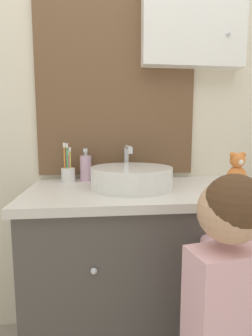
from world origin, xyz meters
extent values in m
cube|color=beige|center=(0.00, 0.63, 1.25)|extent=(3.20, 0.06, 2.50)
cube|color=brown|center=(-0.12, 0.59, 1.46)|extent=(0.84, 0.02, 1.17)
cube|color=#B2C1CC|center=(-0.12, 0.58, 1.46)|extent=(0.78, 0.01, 1.11)
cube|color=white|center=(0.28, 0.55, 1.75)|extent=(0.54, 0.10, 0.63)
sphere|color=silver|center=(0.44, 0.49, 1.60)|extent=(0.02, 0.02, 0.02)
cube|color=#4C4742|center=(0.00, 0.31, 0.41)|extent=(1.04, 0.53, 0.81)
cube|color=beige|center=(0.00, 0.31, 0.83)|extent=(1.08, 0.57, 0.03)
sphere|color=silver|center=(-0.24, 0.04, 0.61)|extent=(0.02, 0.02, 0.02)
sphere|color=silver|center=(0.24, 0.04, 0.61)|extent=(0.02, 0.02, 0.02)
cylinder|color=white|center=(-0.07, 0.32, 0.90)|extent=(0.37, 0.37, 0.10)
cylinder|color=silver|center=(-0.07, 0.32, 0.94)|extent=(0.30, 0.30, 0.01)
cylinder|color=silver|center=(-0.07, 0.53, 0.94)|extent=(0.02, 0.02, 0.18)
cylinder|color=silver|center=(-0.07, 0.45, 1.02)|extent=(0.02, 0.17, 0.02)
cylinder|color=silver|center=(-0.07, 0.36, 1.01)|extent=(0.02, 0.02, 0.02)
sphere|color=white|center=(0.03, 0.53, 0.88)|extent=(0.05, 0.05, 0.05)
cylinder|color=silver|center=(-0.38, 0.51, 0.88)|extent=(0.07, 0.07, 0.07)
cylinder|color=#E5CC4C|center=(-0.36, 0.51, 0.94)|extent=(0.01, 0.01, 0.16)
cube|color=white|center=(-0.36, 0.51, 1.01)|extent=(0.01, 0.02, 0.02)
cylinder|color=pink|center=(-0.37, 0.52, 0.93)|extent=(0.01, 0.01, 0.15)
cube|color=white|center=(-0.37, 0.52, 1.00)|extent=(0.01, 0.02, 0.02)
cylinder|color=orange|center=(-0.39, 0.51, 0.95)|extent=(0.01, 0.01, 0.19)
cube|color=white|center=(-0.39, 0.51, 1.04)|extent=(0.01, 0.02, 0.02)
cylinder|color=#47B26B|center=(-0.38, 0.50, 0.95)|extent=(0.01, 0.01, 0.18)
cube|color=white|center=(-0.38, 0.50, 1.03)|extent=(0.01, 0.02, 0.02)
cylinder|color=#CCA3BC|center=(-0.29, 0.52, 0.91)|extent=(0.06, 0.06, 0.13)
cylinder|color=silver|center=(-0.29, 0.52, 0.99)|extent=(0.02, 0.02, 0.02)
cube|color=silver|center=(-0.29, 0.51, 1.01)|extent=(0.02, 0.03, 0.02)
cube|color=beige|center=(0.14, -0.18, 0.57)|extent=(0.24, 0.16, 0.40)
sphere|color=tan|center=(0.14, -0.18, 0.88)|extent=(0.18, 0.18, 0.18)
sphere|color=#4C331E|center=(0.14, -0.20, 0.91)|extent=(0.17, 0.17, 0.17)
cylinder|color=beige|center=(0.18, 0.04, 0.70)|extent=(0.10, 0.30, 0.05)
cylinder|color=pink|center=(0.15, 0.19, 0.74)|extent=(0.02, 0.05, 0.12)
ellipsoid|color=orange|center=(0.41, 0.28, 0.90)|extent=(0.09, 0.07, 0.10)
sphere|color=orange|center=(0.41, 0.28, 0.97)|extent=(0.07, 0.07, 0.07)
sphere|color=orange|center=(0.38, 0.28, 1.00)|extent=(0.03, 0.03, 0.03)
sphere|color=orange|center=(0.43, 0.28, 1.00)|extent=(0.03, 0.03, 0.03)
sphere|color=silver|center=(0.41, 0.25, 0.97)|extent=(0.02, 0.02, 0.02)
camera|label=1|loc=(-0.22, -0.85, 1.10)|focal=28.00mm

